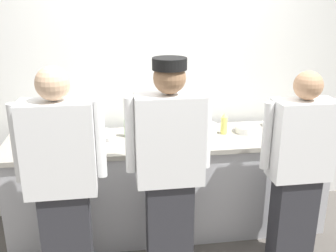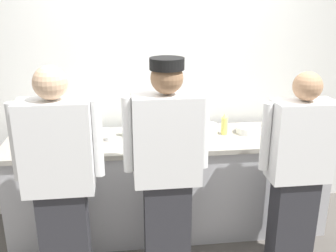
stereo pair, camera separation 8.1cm
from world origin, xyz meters
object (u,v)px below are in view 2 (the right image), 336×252
object	(u,v)px
chef_far_right	(298,170)
plate_stack_rear	(248,130)
plate_stack_front	(206,129)
squeeze_bottle_secondary	(128,127)
sheet_tray	(69,141)
squeeze_bottle_spare	(300,125)
ramekin_orange_sauce	(286,129)
ramekin_yellow_sauce	(110,138)
chef_center	(167,169)
ramekin_green_sauce	(269,124)
squeeze_bottle_primary	(224,124)
mixing_bowl_steel	(159,133)
deli_cup	(279,131)
ramekin_red_sauce	(104,131)
chef_near_left	(60,180)

from	to	relation	value
chef_far_right	plate_stack_rear	xyz separation A→B (m)	(-0.17, 0.68, 0.09)
plate_stack_front	squeeze_bottle_secondary	xyz separation A→B (m)	(-0.70, 0.01, 0.05)
sheet_tray	squeeze_bottle_spare	size ratio (longest dim) A/B	2.88
ramekin_orange_sauce	squeeze_bottle_spare	bearing A→B (deg)	-56.56
plate_stack_front	ramekin_yellow_sauce	size ratio (longest dim) A/B	2.19
chef_center	ramekin_green_sauce	world-z (taller)	chef_center
sheet_tray	squeeze_bottle_primary	world-z (taller)	squeeze_bottle_primary
plate_stack_rear	mixing_bowl_steel	xyz separation A→B (m)	(-0.82, -0.05, 0.02)
squeeze_bottle_primary	ramekin_yellow_sauce	world-z (taller)	squeeze_bottle_primary
plate_stack_rear	squeeze_bottle_spare	world-z (taller)	squeeze_bottle_spare
plate_stack_front	ramekin_green_sauce	bearing A→B (deg)	10.21
chef_center	plate_stack_rear	world-z (taller)	chef_center
plate_stack_rear	deli_cup	xyz separation A→B (m)	(0.24, -0.12, 0.02)
deli_cup	mixing_bowl_steel	bearing A→B (deg)	176.30
plate_stack_rear	ramekin_yellow_sauce	distance (m)	1.24
sheet_tray	squeeze_bottle_secondary	xyz separation A→B (m)	(0.51, 0.08, 0.08)
plate_stack_front	ramekin_red_sauce	distance (m)	0.92
squeeze_bottle_primary	squeeze_bottle_spare	xyz separation A→B (m)	(0.66, -0.09, -0.00)
chef_near_left	plate_stack_rear	distance (m)	1.74
ramekin_yellow_sauce	deli_cup	xyz separation A→B (m)	(1.48, -0.09, 0.03)
squeeze_bottle_primary	deli_cup	world-z (taller)	squeeze_bottle_primary
squeeze_bottle_secondary	ramekin_green_sauce	world-z (taller)	squeeze_bottle_secondary
deli_cup	squeeze_bottle_spare	bearing A→B (deg)	5.04
mixing_bowl_steel	ramekin_red_sauce	bearing A→B (deg)	158.24
chef_center	squeeze_bottle_spare	size ratio (longest dim) A/B	9.40
plate_stack_front	squeeze_bottle_primary	bearing A→B (deg)	-15.58
squeeze_bottle_spare	plate_stack_rear	bearing A→B (deg)	166.50
chef_center	ramekin_green_sauce	distance (m)	1.37
ramekin_orange_sauce	squeeze_bottle_secondary	bearing A→B (deg)	178.84
squeeze_bottle_spare	deli_cup	size ratio (longest dim) A/B	1.89
chef_near_left	ramekin_green_sauce	size ratio (longest dim) A/B	17.09
squeeze_bottle_primary	ramekin_green_sauce	bearing A→B (deg)	18.19
chef_near_left	ramekin_yellow_sauce	bearing A→B (deg)	64.61
squeeze_bottle_secondary	ramekin_orange_sauce	distance (m)	1.45
squeeze_bottle_secondary	squeeze_bottle_spare	bearing A→B (deg)	-5.36
plate_stack_rear	squeeze_bottle_spare	xyz separation A→B (m)	(0.44, -0.10, 0.06)
chef_near_left	plate_stack_front	world-z (taller)	chef_near_left
ramekin_green_sauce	deli_cup	size ratio (longest dim) A/B	1.02
ramekin_orange_sauce	deli_cup	xyz separation A→B (m)	(-0.12, -0.13, 0.03)
ramekin_yellow_sauce	squeeze_bottle_secondary	bearing A→B (deg)	24.90
mixing_bowl_steel	ramekin_yellow_sauce	size ratio (longest dim) A/B	3.72
chef_far_right	chef_center	bearing A→B (deg)	-179.23
squeeze_bottle_secondary	chef_center	bearing A→B (deg)	-70.57
squeeze_bottle_spare	ramekin_green_sauce	world-z (taller)	squeeze_bottle_spare
chef_center	ramekin_red_sauce	world-z (taller)	chef_center
plate_stack_rear	ramekin_red_sauce	world-z (taller)	plate_stack_rear
plate_stack_front	ramekin_orange_sauce	distance (m)	0.74
chef_near_left	mixing_bowl_steel	xyz separation A→B (m)	(0.76, 0.68, 0.07)
chef_far_right	sheet_tray	size ratio (longest dim) A/B	3.04
chef_center	ramekin_red_sauce	bearing A→B (deg)	119.39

